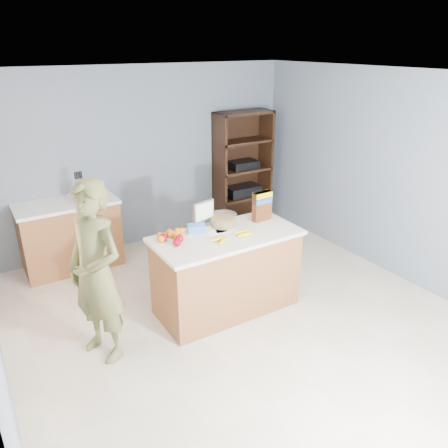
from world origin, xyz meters
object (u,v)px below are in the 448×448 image
shelving_unit (241,171)px  person (96,273)px  counter_peninsula (226,275)px  tv (204,212)px  cereal_box (262,204)px

shelving_unit → person: size_ratio=1.04×
person → shelving_unit: bearing=101.6°
counter_peninsula → shelving_unit: 2.61m
person → tv: 1.37m
shelving_unit → person: (-2.94, -2.09, -0.00)m
shelving_unit → person: shelving_unit is taller
person → cereal_box: size_ratio=5.17×
tv → cereal_box: size_ratio=0.85×
counter_peninsula → cereal_box: 0.88m
counter_peninsula → shelving_unit: bearing=52.9°
person → tv: (1.30, 0.37, 0.20)m
counter_peninsula → shelving_unit: (1.55, 2.05, 0.45)m
tv → cereal_box: bearing=-17.9°
tv → cereal_box: 0.67m
counter_peninsula → tv: size_ratio=5.53×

